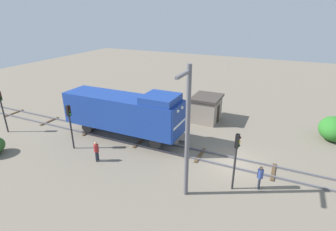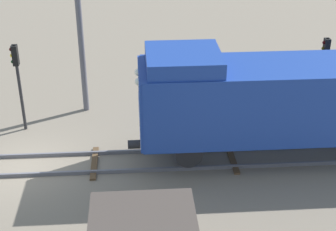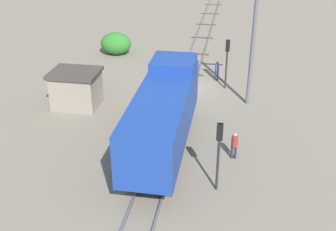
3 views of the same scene
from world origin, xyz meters
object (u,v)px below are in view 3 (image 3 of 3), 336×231
at_px(worker_by_signal, 234,144).
at_px(catenary_mast, 253,46).
at_px(worker_near_track, 217,69).
at_px(locomotive, 164,112).
at_px(traffic_signal_mid, 219,145).
at_px(traffic_signal_near, 227,55).
at_px(relay_hut, 76,88).

distance_m(worker_by_signal, catenary_mast, 8.64).
bearing_deg(worker_near_track, locomotive, -86.91).
height_order(traffic_signal_mid, worker_by_signal, traffic_signal_mid).
distance_m(locomotive, traffic_signal_near, 11.06).
xyz_separation_m(worker_by_signal, relay_hut, (11.70, -5.34, 0.40)).
bearing_deg(worker_near_track, traffic_signal_mid, -72.02).
height_order(catenary_mast, relay_hut, catenary_mast).
xyz_separation_m(worker_by_signal, catenary_mast, (-0.86, -7.84, 3.52)).
relative_size(locomotive, worker_near_track, 6.82).
height_order(locomotive, relay_hut, locomotive).
bearing_deg(locomotive, traffic_signal_near, -106.82).
distance_m(traffic_signal_near, worker_by_signal, 10.71).
height_order(locomotive, worker_by_signal, locomotive).
distance_m(locomotive, worker_near_track, 12.54).
height_order(worker_near_track, catenary_mast, catenary_mast).
bearing_deg(relay_hut, worker_by_signal, 155.45).
bearing_deg(worker_by_signal, locomotive, -11.56).
height_order(worker_near_track, relay_hut, relay_hut).
bearing_deg(relay_hut, traffic_signal_mid, 141.90).
height_order(traffic_signal_mid, worker_near_track, traffic_signal_mid).
xyz_separation_m(traffic_signal_mid, relay_hut, (10.90, -8.55, -1.36)).
bearing_deg(worker_near_track, worker_by_signal, -67.30).
relative_size(traffic_signal_near, traffic_signal_mid, 1.03).
xyz_separation_m(traffic_signal_near, traffic_signal_mid, (-0.20, 13.71, -0.07)).
bearing_deg(relay_hut, catenary_mast, -168.74).
xyz_separation_m(locomotive, traffic_signal_near, (-3.20, -10.59, 0.05)).
bearing_deg(traffic_signal_mid, locomotive, -42.59).
bearing_deg(traffic_signal_near, worker_by_signal, 95.44).
distance_m(worker_near_track, worker_by_signal, 12.24).
distance_m(traffic_signal_near, worker_near_track, 2.56).
bearing_deg(traffic_signal_mid, relay_hut, -38.10).
bearing_deg(worker_near_track, traffic_signal_near, -49.12).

